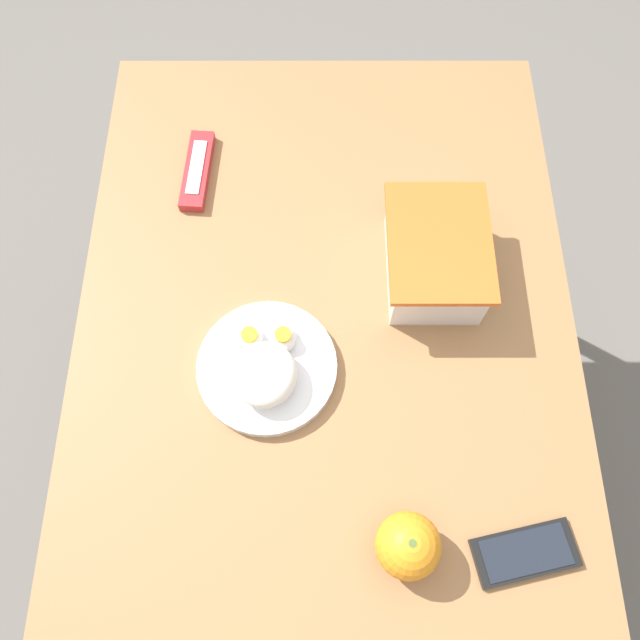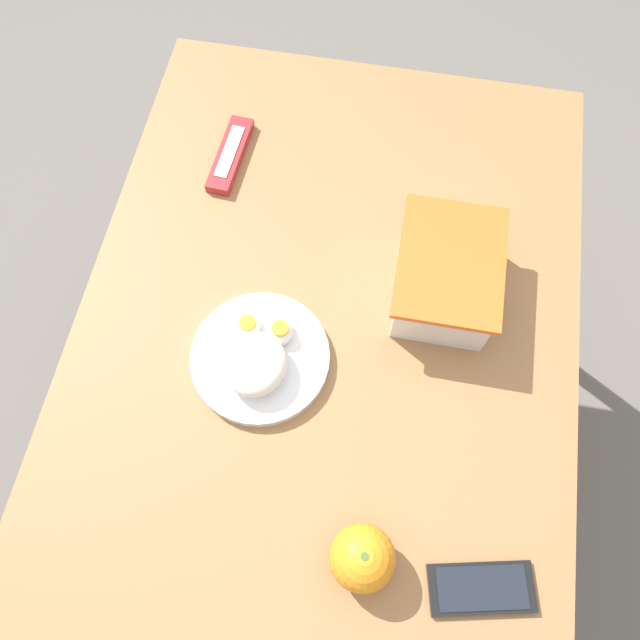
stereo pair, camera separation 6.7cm
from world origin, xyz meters
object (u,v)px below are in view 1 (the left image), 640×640
Objects in this scene: orange_fruit at (408,545)px; rice_plate at (266,368)px; cell_phone at (525,553)px; food_container at (434,258)px; candy_bar at (197,170)px.

orange_fruit is 0.32m from rice_plate.
rice_plate is at bearing -125.87° from cell_phone.
food_container reaches higher than cell_phone.
rice_plate is (0.17, -0.26, -0.02)m from food_container.
food_container reaches higher than rice_plate.
orange_fruit is 0.17m from cell_phone.
orange_fruit reaches higher than rice_plate.
rice_plate is 0.39m from candy_bar.
food_container is 0.99× the size of rice_plate.
orange_fruit is (0.42, -0.06, 0.00)m from food_container.
orange_fruit reaches higher than cell_phone.
food_container is at bearing 63.88° from candy_bar.
candy_bar is at bearing -116.12° from food_container.
orange_fruit is at bearing 27.95° from candy_bar.
orange_fruit is at bearing 37.74° from rice_plate.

